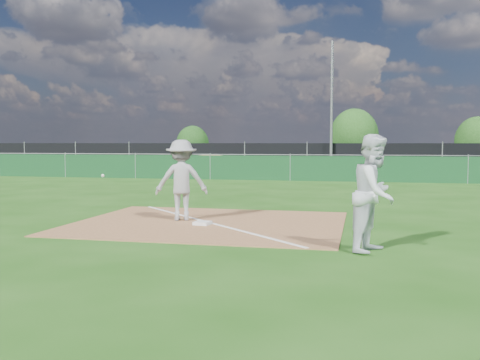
# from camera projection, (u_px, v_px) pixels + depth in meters

# --- Properties ---
(ground) EXTENTS (90.00, 90.00, 0.00)m
(ground) POSITION_uv_depth(u_px,v_px,m) (273.00, 190.00, 20.86)
(ground) COLOR #1C4D10
(ground) RESTS_ON ground
(infield_dirt) EXTENTS (6.00, 5.00, 0.02)m
(infield_dirt) POSITION_uv_depth(u_px,v_px,m) (209.00, 223.00, 12.11)
(infield_dirt) COLOR brown
(infield_dirt) RESTS_ON ground
(foul_line) EXTENTS (5.01, 5.01, 0.01)m
(foul_line) POSITION_uv_depth(u_px,v_px,m) (209.00, 222.00, 12.11)
(foul_line) COLOR white
(foul_line) RESTS_ON infield_dirt
(green_fence) EXTENTS (44.00, 0.05, 1.20)m
(green_fence) POSITION_uv_depth(u_px,v_px,m) (290.00, 168.00, 25.68)
(green_fence) COLOR #103C1C
(green_fence) RESTS_ON ground
(dirt_mound) EXTENTS (3.38, 2.60, 1.17)m
(dirt_mound) POSITION_uv_depth(u_px,v_px,m) (210.00, 165.00, 30.20)
(dirt_mound) COLOR #A07D4D
(dirt_mound) RESTS_ON ground
(black_fence) EXTENTS (46.00, 0.04, 1.80)m
(black_fence) POSITION_uv_depth(u_px,v_px,m) (307.00, 158.00, 33.44)
(black_fence) COLOR black
(black_fence) RESTS_ON ground
(parking_lot) EXTENTS (46.00, 9.00, 0.01)m
(parking_lot) POSITION_uv_depth(u_px,v_px,m) (314.00, 168.00, 38.36)
(parking_lot) COLOR black
(parking_lot) RESTS_ON ground
(light_pole) EXTENTS (0.16, 0.16, 8.00)m
(light_pole) POSITION_uv_depth(u_px,v_px,m) (332.00, 107.00, 32.60)
(light_pole) COLOR slate
(light_pole) RESTS_ON ground
(first_base) EXTENTS (0.37, 0.37, 0.07)m
(first_base) POSITION_uv_depth(u_px,v_px,m) (202.00, 223.00, 11.80)
(first_base) COLOR white
(first_base) RESTS_ON infield_dirt
(play_at_first) EXTENTS (2.82, 1.05, 1.88)m
(play_at_first) POSITION_uv_depth(u_px,v_px,m) (181.00, 180.00, 12.44)
(play_at_first) COLOR #A5A4A7
(play_at_first) RESTS_ON infield_dirt
(runner) EXTENTS (1.05, 1.17, 1.97)m
(runner) POSITION_uv_depth(u_px,v_px,m) (375.00, 193.00, 8.91)
(runner) COLOR white
(runner) RESTS_ON ground
(car_left) EXTENTS (4.52, 2.52, 1.46)m
(car_left) POSITION_uv_depth(u_px,v_px,m) (234.00, 158.00, 38.80)
(car_left) COLOR #A0A3A8
(car_left) RESTS_ON parking_lot
(car_mid) EXTENTS (4.38, 2.78, 1.36)m
(car_mid) POSITION_uv_depth(u_px,v_px,m) (321.00, 159.00, 38.17)
(car_mid) COLOR black
(car_mid) RESTS_ON parking_lot
(car_right) EXTENTS (5.24, 2.50, 1.47)m
(car_right) POSITION_uv_depth(u_px,v_px,m) (403.00, 159.00, 36.33)
(car_right) COLOR black
(car_right) RESTS_ON parking_lot
(tree_left) EXTENTS (2.74, 2.74, 3.25)m
(tree_left) POSITION_uv_depth(u_px,v_px,m) (193.00, 145.00, 44.59)
(tree_left) COLOR #382316
(tree_left) RESTS_ON ground
(tree_mid) EXTENTS (3.83, 3.83, 4.54)m
(tree_mid) POSITION_uv_depth(u_px,v_px,m) (354.00, 136.00, 42.54)
(tree_mid) COLOR #382316
(tree_mid) RESTS_ON ground
(tree_right) EXTENTS (3.20, 3.20, 3.80)m
(tree_right) POSITION_uv_depth(u_px,v_px,m) (477.00, 141.00, 40.05)
(tree_right) COLOR #382316
(tree_right) RESTS_ON ground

